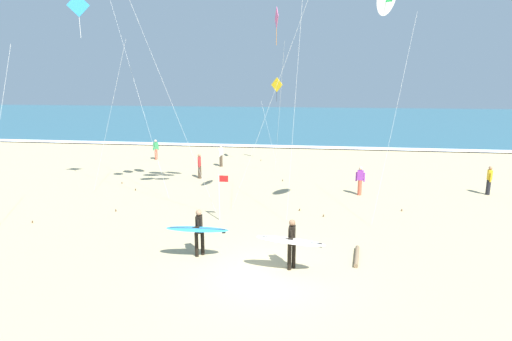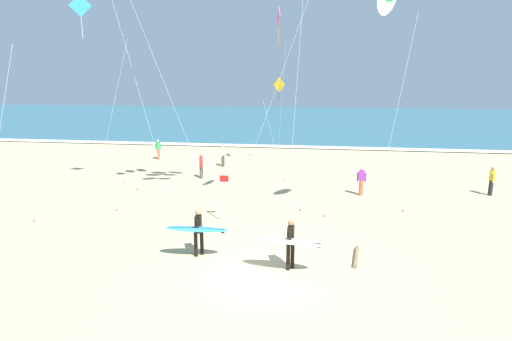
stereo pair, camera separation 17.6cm
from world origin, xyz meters
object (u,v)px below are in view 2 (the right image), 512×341
object	(u,v)px
bystander_white_top	(223,155)
surfer_trailing	(290,241)
kite_diamond_rose_outer	(279,23)
bystander_yellow_top	(492,181)
bystander_purple_top	(361,181)
surfer_lead	(197,229)
kite_diamond_golden_far	(278,88)
driftwood_log	(356,257)
bystander_red_top	(201,166)
bystander_green_top	(158,149)
kite_diamond_cobalt_low	(83,14)
lifeguard_flag	(221,192)

from	to	relation	value
bystander_white_top	surfer_trailing	bearing A→B (deg)	-69.47
kite_diamond_rose_outer	bystander_yellow_top	size ratio (longest dim) A/B	6.75
kite_diamond_rose_outer	bystander_yellow_top	distance (m)	15.65
kite_diamond_rose_outer	bystander_purple_top	distance (m)	11.66
surfer_lead	kite_diamond_rose_outer	world-z (taller)	kite_diamond_rose_outer
kite_diamond_golden_far	driftwood_log	distance (m)	18.04
bystander_red_top	bystander_yellow_top	bearing A→B (deg)	-5.14
bystander_green_top	bystander_yellow_top	world-z (taller)	same
bystander_white_top	kite_diamond_cobalt_low	bearing A→B (deg)	-124.22
surfer_trailing	driftwood_log	distance (m)	2.77
kite_diamond_golden_far	kite_diamond_rose_outer	world-z (taller)	kite_diamond_rose_outer
bystander_red_top	lifeguard_flag	distance (m)	8.33
bystander_purple_top	kite_diamond_rose_outer	bearing A→B (deg)	133.25
surfer_lead	kite_diamond_rose_outer	bearing A→B (deg)	85.14
bystander_white_top	lifeguard_flag	xyz separation A→B (m)	(2.65, -11.56, 0.45)
bystander_red_top	bystander_yellow_top	world-z (taller)	same
lifeguard_flag	bystander_white_top	bearing A→B (deg)	102.92
kite_diamond_golden_far	bystander_red_top	world-z (taller)	kite_diamond_golden_far
bystander_green_top	lifeguard_flag	world-z (taller)	lifeguard_flag
bystander_red_top	bystander_white_top	size ratio (longest dim) A/B	1.00
kite_diamond_golden_far	bystander_yellow_top	world-z (taller)	kite_diamond_golden_far
bystander_red_top	driftwood_log	size ratio (longest dim) A/B	0.96
kite_diamond_cobalt_low	kite_diamond_rose_outer	size ratio (longest dim) A/B	0.97
surfer_lead	bystander_yellow_top	xyz separation A→B (m)	(13.34, 10.25, -0.23)
kite_diamond_rose_outer	bystander_green_top	size ratio (longest dim) A/B	6.75
surfer_trailing	bystander_red_top	size ratio (longest dim) A/B	1.41
bystander_yellow_top	lifeguard_flag	size ratio (longest dim) A/B	0.76
bystander_green_top	bystander_yellow_top	size ratio (longest dim) A/B	1.00
kite_diamond_cobalt_low	bystander_yellow_top	bearing A→B (deg)	6.73
surfer_trailing	bystander_green_top	world-z (taller)	surfer_trailing
lifeguard_flag	kite_diamond_rose_outer	bearing A→B (deg)	82.45
bystander_red_top	bystander_purple_top	size ratio (longest dim) A/B	1.00
bystander_yellow_top	driftwood_log	size ratio (longest dim) A/B	0.96
bystander_red_top	bystander_green_top	bearing A→B (deg)	132.06
driftwood_log	bystander_green_top	bearing A→B (deg)	129.85
surfer_lead	kite_diamond_cobalt_low	xyz separation A→B (m)	(-8.18, 7.70, 8.39)
kite_diamond_golden_far	bystander_white_top	size ratio (longest dim) A/B	3.99
lifeguard_flag	driftwood_log	bearing A→B (deg)	-30.36
bystander_yellow_top	lifeguard_flag	distance (m)	14.86
surfer_trailing	kite_diamond_cobalt_low	size ratio (longest dim) A/B	0.21
kite_diamond_cobalt_low	bystander_green_top	distance (m)	13.04
bystander_yellow_top	bystander_purple_top	world-z (taller)	same
kite_diamond_cobalt_low	lifeguard_flag	bearing A→B (deg)	-24.50
bystander_green_top	bystander_purple_top	xyz separation A→B (m)	(14.88, -8.32, 0.00)
bystander_white_top	bystander_yellow_top	bearing A→B (deg)	-18.37
surfer_lead	bystander_green_top	size ratio (longest dim) A/B	1.38
surfer_trailing	bystander_green_top	distance (m)	21.55
bystander_green_top	kite_diamond_cobalt_low	bearing A→B (deg)	-88.24
surfer_lead	kite_diamond_cobalt_low	bearing A→B (deg)	136.73
surfer_lead	bystander_green_top	distance (m)	19.43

